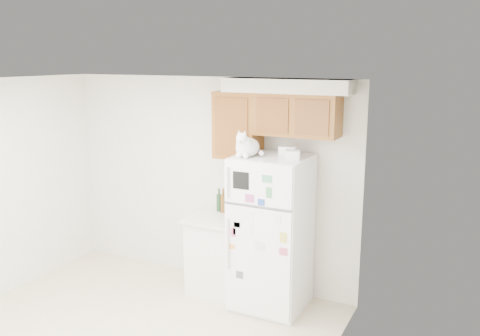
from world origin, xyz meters
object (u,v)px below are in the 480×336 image
Objects in this scene: base_counter at (219,253)px; cat at (247,146)px; storage_box_back at (288,151)px; bottle_green at (219,200)px; refrigerator at (271,233)px; bottle_amber at (223,200)px; storage_box_front at (293,155)px.

base_counter is 2.18× the size of cat.
bottle_green is at bearing 164.39° from storage_box_back.
cat reaches higher than refrigerator.
refrigerator is at bearing -18.18° from bottle_amber.
base_counter is 5.11× the size of storage_box_back.
refrigerator is 4.04× the size of cat.
base_counter is at bearing -81.30° from bottle_amber.
storage_box_back is 1.10m from bottle_amber.
bottle_green is (-0.09, 0.18, 0.60)m from base_counter.
refrigerator is 0.79m from base_counter.
base_counter is (-0.69, 0.07, -0.39)m from refrigerator.
bottle_amber is at bearing 148.18° from storage_box_front.
bottle_amber is at bearing 98.70° from base_counter.
storage_box_front is (0.11, -0.16, -0.01)m from storage_box_back.
storage_box_back is 1.16m from bottle_green.
storage_box_back is at bearing 35.43° from cat.
bottle_amber is (-0.49, 0.38, -0.75)m from cat.
bottle_amber is (-0.96, 0.28, -0.68)m from storage_box_front.
refrigerator is 0.85m from bottle_green.
cat reaches higher than storage_box_back.
storage_box_front is 1.27m from bottle_green.
storage_box_back is at bearing 109.27° from storage_box_front.
refrigerator is 5.87× the size of bottle_amber.
refrigerator reaches higher than bottle_amber.
cat is at bearing 176.23° from storage_box_front.
bottle_green is at bearing 148.17° from storage_box_front.
base_counter is 1.59m from storage_box_front.
cat is 0.97m from bottle_amber.
base_counter is at bearing 154.50° from cat.
cat is 2.34× the size of storage_box_back.
storage_box_front is at bearing -16.42° from bottle_amber.
cat is (-0.23, -0.15, 0.96)m from refrigerator.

